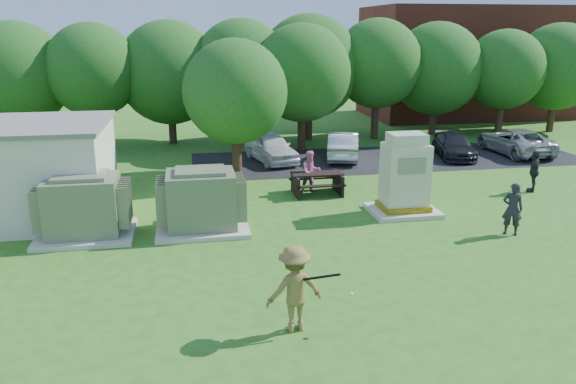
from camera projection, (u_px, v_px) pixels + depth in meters
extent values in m
plane|color=#2D6619|center=(315.00, 280.00, 14.91)|extent=(120.00, 120.00, 0.00)
cube|color=maroon|center=(468.00, 62.00, 42.35)|extent=(15.00, 8.00, 8.00)
cube|color=#232326|center=(389.00, 159.00, 28.85)|extent=(20.00, 6.00, 0.01)
cube|color=beige|center=(87.00, 234.00, 18.03)|extent=(3.00, 2.40, 0.15)
cube|color=#677352|center=(83.00, 205.00, 17.76)|extent=(2.20, 1.80, 1.80)
cube|color=#677352|center=(80.00, 176.00, 17.49)|extent=(1.60, 1.30, 0.12)
cube|color=#677352|center=(41.00, 207.00, 17.53)|extent=(0.32, 1.50, 1.35)
cube|color=#677352|center=(125.00, 203.00, 17.97)|extent=(0.32, 1.50, 1.35)
cube|color=beige|center=(203.00, 227.00, 18.66)|extent=(3.00, 2.40, 0.15)
cube|color=#616E4D|center=(201.00, 199.00, 18.39)|extent=(2.20, 1.80, 1.80)
cube|color=#616E4D|center=(200.00, 171.00, 18.12)|extent=(1.60, 1.30, 0.12)
cube|color=#616E4D|center=(162.00, 201.00, 18.16)|extent=(0.32, 1.50, 1.35)
cube|color=#616E4D|center=(240.00, 197.00, 18.60)|extent=(0.32, 1.50, 1.35)
cube|color=beige|center=(403.00, 211.00, 20.36)|extent=(2.39, 1.96, 0.16)
cube|color=yellow|center=(403.00, 206.00, 20.31)|extent=(1.69, 1.36, 0.20)
cube|color=beige|center=(405.00, 174.00, 19.98)|extent=(1.52, 1.20, 2.18)
cube|color=beige|center=(407.00, 139.00, 19.62)|extent=(1.25, 0.98, 0.38)
cube|color=gray|center=(412.00, 166.00, 19.26)|extent=(0.98, 0.04, 0.54)
cube|color=black|center=(317.00, 174.00, 22.46)|extent=(2.04, 0.80, 0.07)
cube|color=black|center=(314.00, 178.00, 23.15)|extent=(2.04, 0.28, 0.06)
cube|color=black|center=(321.00, 186.00, 21.97)|extent=(2.04, 0.28, 0.06)
cube|color=black|center=(295.00, 185.00, 22.43)|extent=(0.09, 1.53, 0.84)
cube|color=black|center=(338.00, 183.00, 22.73)|extent=(0.09, 1.53, 0.84)
imported|color=olive|center=(294.00, 289.00, 12.21)|extent=(1.38, 0.94, 1.97)
imported|color=black|center=(513.00, 209.00, 18.00)|extent=(0.75, 0.66, 1.73)
imported|color=pink|center=(311.00, 172.00, 22.73)|extent=(0.91, 0.76, 1.72)
imported|color=#232227|center=(534.00, 171.00, 22.80)|extent=(0.92, 1.05, 1.70)
imported|color=silver|center=(271.00, 147.00, 28.09)|extent=(2.59, 4.46, 1.43)
imported|color=#ABABB0|center=(343.00, 145.00, 28.65)|extent=(2.60, 4.49, 1.40)
imported|color=black|center=(454.00, 146.00, 29.08)|extent=(2.55, 4.37, 1.19)
imported|color=#AFAEB3|center=(515.00, 141.00, 29.84)|extent=(2.40, 4.95, 1.36)
cylinder|color=black|center=(322.00, 277.00, 12.07)|extent=(0.85, 0.17, 0.06)
cylinder|color=maroon|center=(299.00, 276.00, 12.09)|extent=(0.23, 0.09, 0.06)
sphere|color=white|center=(351.00, 294.00, 12.22)|extent=(0.09, 0.09, 0.09)
cylinder|color=#47301E|center=(24.00, 127.00, 30.86)|extent=(0.44, 0.44, 2.40)
sphere|color=#235B1C|center=(17.00, 74.00, 30.05)|extent=(5.60, 5.60, 5.60)
cylinder|color=#47301E|center=(98.00, 124.00, 30.91)|extent=(0.44, 0.44, 2.80)
sphere|color=#235B1C|center=(93.00, 70.00, 30.10)|extent=(5.00, 5.00, 5.00)
cylinder|color=#47301E|center=(172.00, 124.00, 32.42)|extent=(0.44, 0.44, 2.30)
sphere|color=#235B1C|center=(169.00, 73.00, 31.61)|extent=(5.80, 5.80, 5.80)
cylinder|color=#47301E|center=(243.00, 121.00, 32.19)|extent=(0.44, 0.44, 2.70)
sphere|color=#235B1C|center=(242.00, 68.00, 31.36)|extent=(5.40, 5.40, 5.40)
cylinder|color=#47301E|center=(309.00, 119.00, 33.47)|extent=(0.44, 0.44, 2.50)
sphere|color=#235B1C|center=(309.00, 67.00, 32.61)|extent=(6.00, 6.00, 6.00)
cylinder|color=#47301E|center=(375.00, 115.00, 33.71)|extent=(0.44, 0.44, 2.90)
sphere|color=#235B1C|center=(377.00, 64.00, 32.87)|extent=(5.20, 5.20, 5.20)
cylinder|color=#47301E|center=(433.00, 116.00, 35.03)|extent=(0.44, 0.44, 2.40)
sphere|color=#235B1C|center=(436.00, 69.00, 34.22)|extent=(5.60, 5.60, 5.60)
cylinder|color=#47301E|center=(500.00, 115.00, 34.83)|extent=(0.44, 0.44, 2.60)
sphere|color=#235B1C|center=(504.00, 70.00, 34.06)|extent=(4.80, 4.80, 4.80)
cylinder|color=#47301E|center=(552.00, 112.00, 36.09)|extent=(0.44, 0.44, 2.50)
sphere|color=#235B1C|center=(558.00, 67.00, 35.29)|extent=(5.40, 5.40, 5.40)
cylinder|color=#47301E|center=(237.00, 149.00, 25.26)|extent=(0.44, 0.44, 2.40)
sphere|color=#235B1C|center=(235.00, 92.00, 24.54)|extent=(4.60, 4.60, 4.60)
cylinder|color=#47301E|center=(302.00, 126.00, 30.64)|extent=(0.44, 0.44, 2.60)
sphere|color=#235B1C|center=(302.00, 73.00, 29.84)|extent=(5.20, 5.20, 5.20)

